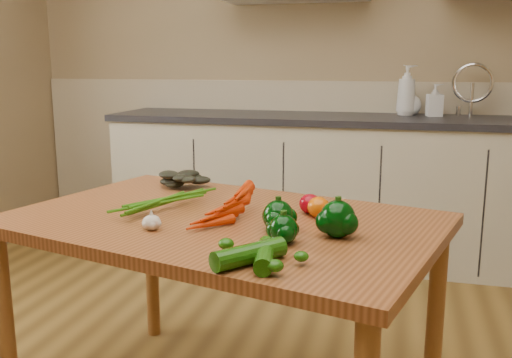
{
  "coord_description": "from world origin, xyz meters",
  "views": [
    {
      "loc": [
        0.59,
        -1.34,
        1.23
      ],
      "look_at": [
        0.08,
        0.62,
        0.81
      ],
      "focal_mm": 40.0,
      "sensor_mm": 36.0,
      "label": 1
    }
  ],
  "objects": [
    {
      "name": "zucchini_b",
      "position": [
        0.24,
        -0.03,
        0.76
      ],
      "size": [
        0.17,
        0.19,
        0.05
      ],
      "primitive_type": "cylinder",
      "rotation": [
        1.57,
        0.0,
        -0.68
      ],
      "color": "#144707",
      "rests_on": "table"
    },
    {
      "name": "room",
      "position": [
        0.0,
        0.17,
        1.25
      ],
      "size": [
        4.04,
        5.04,
        2.64
      ],
      "color": "olive",
      "rests_on": "ground"
    },
    {
      "name": "pepper_a",
      "position": [
        0.25,
        0.26,
        0.78
      ],
      "size": [
        0.09,
        0.09,
        0.09
      ],
      "primitive_type": "sphere",
      "color": "black",
      "rests_on": "table"
    },
    {
      "name": "tomato_c",
      "position": [
        0.41,
        0.39,
        0.76
      ],
      "size": [
        0.07,
        0.07,
        0.07
      ],
      "primitive_type": "ellipsoid",
      "color": "#DA5A05",
      "rests_on": "table"
    },
    {
      "name": "pepper_b",
      "position": [
        0.42,
        0.25,
        0.78
      ],
      "size": [
        0.11,
        0.11,
        0.11
      ],
      "primitive_type": "sphere",
      "color": "black",
      "rests_on": "table"
    },
    {
      "name": "counter_run",
      "position": [
        0.21,
        2.19,
        0.46
      ],
      "size": [
        2.84,
        0.64,
        1.14
      ],
      "color": "#BAB49B",
      "rests_on": "ground"
    },
    {
      "name": "pepper_c",
      "position": [
        0.29,
        0.15,
        0.77
      ],
      "size": [
        0.08,
        0.08,
        0.08
      ],
      "primitive_type": "sphere",
      "color": "black",
      "rests_on": "table"
    },
    {
      "name": "tomato_b",
      "position": [
        0.34,
        0.45,
        0.76
      ],
      "size": [
        0.07,
        0.07,
        0.07
      ],
      "primitive_type": "ellipsoid",
      "color": "#DA5A05",
      "rests_on": "table"
    },
    {
      "name": "carrot_bunch",
      "position": [
        -0.01,
        0.37,
        0.76
      ],
      "size": [
        0.29,
        0.25,
        0.07
      ],
      "primitive_type": null,
      "rotation": [
        0.0,
        0.0,
        -0.26
      ],
      "color": "red",
      "rests_on": "table"
    },
    {
      "name": "soap_bottle_b",
      "position": [
        0.77,
        2.29,
        1.0
      ],
      "size": [
        0.1,
        0.1,
        0.2
      ],
      "primitive_type": "imported",
      "rotation": [
        0.0,
        0.0,
        1.74
      ],
      "color": "silver",
      "rests_on": "counter_run"
    },
    {
      "name": "leafy_greens",
      "position": [
        -0.25,
        0.76,
        0.78
      ],
      "size": [
        0.19,
        0.17,
        0.1
      ],
      "primitive_type": null,
      "color": "black",
      "rests_on": "table"
    },
    {
      "name": "garlic_bulb",
      "position": [
        -0.13,
        0.18,
        0.75
      ],
      "size": [
        0.05,
        0.05,
        0.05
      ],
      "primitive_type": "ellipsoid",
      "color": "silver",
      "rests_on": "table"
    },
    {
      "name": "table",
      "position": [
        0.03,
        0.37,
        0.65
      ],
      "size": [
        1.54,
        1.19,
        0.73
      ],
      "rotation": [
        0.0,
        0.0,
        -0.26
      ],
      "color": "#96532B",
      "rests_on": "ground"
    },
    {
      "name": "tomato_a",
      "position": [
        0.3,
        0.49,
        0.76
      ],
      "size": [
        0.07,
        0.07,
        0.07
      ],
      "primitive_type": "ellipsoid",
      "color": "#8F020F",
      "rests_on": "table"
    },
    {
      "name": "soap_bottle_a",
      "position": [
        0.6,
        2.33,
        1.05
      ],
      "size": [
        0.14,
        0.14,
        0.31
      ],
      "primitive_type": "imported",
      "rotation": [
        0.0,
        0.0,
        1.82
      ],
      "color": "silver",
      "rests_on": "counter_run"
    },
    {
      "name": "zucchini_a",
      "position": [
        0.28,
        -0.02,
        0.75
      ],
      "size": [
        0.08,
        0.19,
        0.05
      ],
      "primitive_type": "cylinder",
      "rotation": [
        1.57,
        0.0,
        0.19
      ],
      "color": "#144707",
      "rests_on": "table"
    },
    {
      "name": "soap_bottle_c",
      "position": [
        0.63,
        2.37,
        0.98
      ],
      "size": [
        0.17,
        0.17,
        0.17
      ],
      "primitive_type": "imported",
      "rotation": [
        0.0,
        0.0,
        4.32
      ],
      "color": "silver",
      "rests_on": "counter_run"
    }
  ]
}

